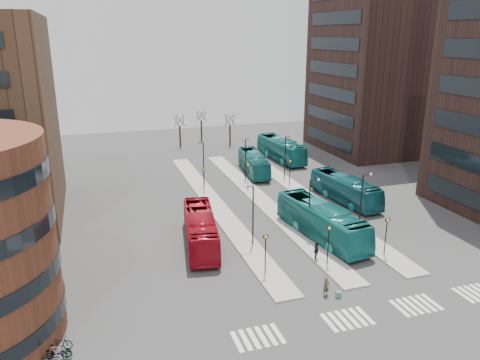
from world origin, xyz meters
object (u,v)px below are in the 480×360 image
object	(u,v)px
suitcase	(338,294)
teal_bus_a	(322,221)
bicycle_far	(58,342)
teal_bus_d	(281,149)
bicycle_near	(57,355)
traveller	(326,286)
commuter_c	(323,237)
bicycle_mid	(57,352)
teal_bus_b	(254,163)
commuter_b	(316,251)
teal_bus_c	(345,189)
red_bus	(200,229)
commuter_a	(215,246)

from	to	relation	value
suitcase	teal_bus_a	xyz separation A→B (m)	(4.04, 10.75, 1.56)
bicycle_far	teal_bus_d	bearing A→B (deg)	-23.37
teal_bus_a	teal_bus_d	xyz separation A→B (m)	(8.24, 30.22, -0.01)
bicycle_near	traveller	bearing A→B (deg)	-87.73
traveller	commuter_c	bearing A→B (deg)	52.96
teal_bus_d	bicycle_mid	world-z (taller)	teal_bus_d
suitcase	teal_bus_b	xyz separation A→B (m)	(5.32, 34.88, 1.31)
teal_bus_a	commuter_b	xyz separation A→B (m)	(-2.78, -4.43, -0.88)
teal_bus_c	bicycle_mid	world-z (taller)	teal_bus_c
teal_bus_b	bicycle_far	xyz separation A→B (m)	(-26.16, -34.78, -1.06)
teal_bus_a	commuter_b	size ratio (longest dim) A/B	7.02
suitcase	bicycle_mid	bearing A→B (deg)	-165.46
red_bus	teal_bus_b	bearing A→B (deg)	67.75
bicycle_mid	commuter_a	bearing A→B (deg)	-40.51
teal_bus_b	bicycle_far	size ratio (longest dim) A/B	5.87
suitcase	teal_bus_d	xyz separation A→B (m)	(12.28, 40.97, 1.54)
teal_bus_a	commuter_a	xyz separation A→B (m)	(-11.34, -0.45, -0.87)
suitcase	teal_bus_b	distance (m)	35.31
commuter_a	teal_bus_d	bearing A→B (deg)	-126.55
red_bus	commuter_b	size ratio (longest dim) A/B	6.39
teal_bus_d	traveller	world-z (taller)	teal_bus_d
red_bus	teal_bus_d	bearing A→B (deg)	63.17
red_bus	suitcase	bearing A→B (deg)	-48.86
teal_bus_a	traveller	size ratio (longest dim) A/B	8.24
red_bus	commuter_b	bearing A→B (deg)	-26.23
traveller	bicycle_mid	size ratio (longest dim) A/B	0.89
suitcase	commuter_b	xyz separation A→B (m)	(1.25, 6.33, 0.67)
commuter_a	commuter_c	size ratio (longest dim) A/B	1.07
bicycle_mid	bicycle_far	bearing A→B (deg)	9.80
teal_bus_a	bicycle_mid	size ratio (longest dim) A/B	7.35
traveller	commuter_a	size ratio (longest dim) A/B	0.84
commuter_b	red_bus	bearing A→B (deg)	75.74
teal_bus_c	commuter_c	xyz separation A→B (m)	(-8.51, -10.59, -0.75)
teal_bus_b	commuter_b	size ratio (longest dim) A/B	6.06
bicycle_mid	red_bus	bearing A→B (deg)	-32.75
teal_bus_a	commuter_c	xyz separation A→B (m)	(-0.63, -1.71, -0.94)
suitcase	commuter_a	size ratio (longest dim) A/B	0.27
commuter_c	bicycle_far	size ratio (longest dim) A/B	0.91
bicycle_mid	bicycle_far	world-z (taller)	bicycle_mid
teal_bus_d	bicycle_far	bearing A→B (deg)	-132.59
teal_bus_c	commuter_c	world-z (taller)	teal_bus_c
teal_bus_a	red_bus	bearing A→B (deg)	162.35
teal_bus_a	traveller	distance (m)	11.30
red_bus	traveller	bearing A→B (deg)	-50.32
teal_bus_a	teal_bus_c	bearing A→B (deg)	41.16
suitcase	teal_bus_d	size ratio (longest dim) A/B	0.04
commuter_b	teal_bus_b	bearing A→B (deg)	13.07
bicycle_far	bicycle_mid	bearing A→B (deg)	-164.36
teal_bus_d	commuter_b	size ratio (longest dim) A/B	6.97
bicycle_mid	teal_bus_a	bearing A→B (deg)	-55.05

